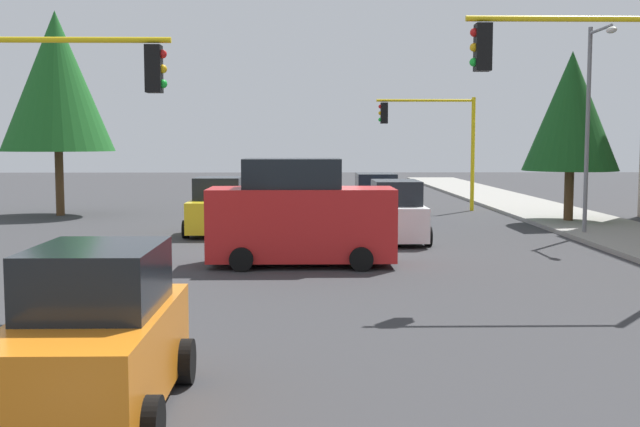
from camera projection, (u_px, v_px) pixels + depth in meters
name	position (u px, v px, depth m)	size (l,w,h in m)	color
ground_plane	(315.00, 254.00, 22.30)	(120.00, 120.00, 0.00)	#353538
sidewalk_kerb	(611.00, 231.00, 27.47)	(80.00, 4.00, 0.15)	gray
lane_arrow_near	(109.00, 373.00, 10.78)	(2.40, 1.10, 1.10)	silver
traffic_signal_far_left	(433.00, 130.00, 36.00)	(0.36, 4.59, 5.26)	yellow
traffic_signal_near_left	(596.00, 96.00, 16.05)	(0.36, 4.59, 5.86)	yellow
traffic_signal_near_right	(42.00, 110.00, 15.87)	(0.36, 4.59, 5.41)	yellow
street_lamp_curbside	(592.00, 107.00, 25.67)	(2.15, 0.28, 7.00)	slate
tree_roadside_mid	(571.00, 111.00, 30.05)	(3.67, 3.67, 6.68)	brown
tree_opposite_side	(57.00, 82.00, 33.51)	(4.80, 4.80, 8.81)	brown
delivery_van_red	(300.00, 216.00, 20.18)	(2.22, 4.80, 2.77)	red
car_white	(395.00, 213.00, 25.14)	(4.18, 1.96, 1.98)	white
car_orange	(95.00, 339.00, 9.14)	(3.73, 1.96, 1.98)	orange
car_blue	(375.00, 200.00, 30.77)	(4.12, 2.02, 1.98)	blue
car_yellow	(218.00, 208.00, 27.12)	(3.74, 2.11, 1.98)	yellow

